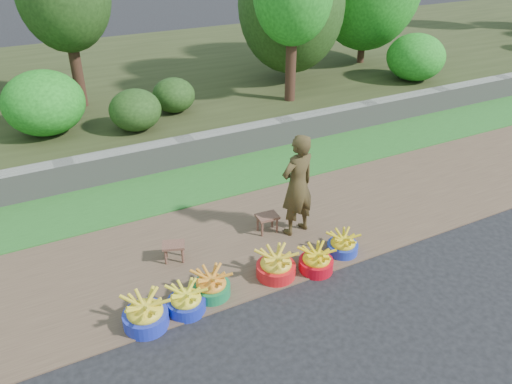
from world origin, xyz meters
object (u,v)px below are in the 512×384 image
basin_e (316,261)px  stool_right (267,219)px  basin_a (145,314)px  basin_d (276,266)px  stool_left (174,247)px  basin_b (186,301)px  basin_c (211,285)px  basin_f (343,245)px  vendor_woman (297,185)px

basin_e → stool_right: size_ratio=1.39×
basin_a → basin_d: (1.83, 0.09, -0.00)m
basin_e → stool_right: (-0.15, 1.13, 0.09)m
basin_e → stool_left: size_ratio=1.29×
basin_a → basin_b: (0.52, 0.01, -0.02)m
basin_a → basin_c: bearing=8.4°
stool_left → basin_a: bearing=-124.7°
basin_a → stool_right: basin_a is taller
basin_d → basin_f: bearing=0.8°
basin_c → stool_left: (-0.18, 0.91, 0.07)m
vendor_woman → stool_left: bearing=-14.8°
basin_a → stool_left: 1.28m
stool_left → stool_right: stool_right is taller
stool_left → stool_right: 1.51m
basin_e → vendor_woman: vendor_woman is taller
basin_e → basin_f: basin_e is taller
basin_a → basin_b: bearing=1.6°
basin_d → stool_left: size_ratio=1.45×
basin_b → stool_left: size_ratio=1.28×
basin_c → basin_f: size_ratio=1.10×
basin_b → vendor_woman: size_ratio=0.30×
basin_d → basin_b: bearing=-176.8°
basin_c → vendor_woman: vendor_woman is taller
basin_e → stool_left: (-1.66, 1.10, 0.08)m
basin_d → vendor_woman: size_ratio=0.33×
basin_d → basin_e: (0.56, -0.14, -0.02)m
basin_a → basin_d: 1.83m
basin_a → vendor_woman: vendor_woman is taller
basin_a → stool_right: 2.49m
basin_c → stool_right: 1.64m
basin_d → stool_left: bearing=139.0°
basin_c → stool_right: bearing=35.3°
basin_a → basin_b: basin_a is taller
basin_e → basin_f: size_ratio=1.06×
basin_c → basin_f: basin_c is taller
basin_d → stool_left: 1.46m
vendor_woman → basin_f: bearing=101.9°
stool_left → vendor_woman: vendor_woman is taller
basin_e → vendor_woman: (0.24, 0.94, 0.66)m
stool_left → basin_c: bearing=-79.0°
basin_a → basin_b: 0.52m
stool_right → basin_c: bearing=-144.7°
stool_right → basin_b: bearing=-148.2°
basin_a → basin_e: (2.39, -0.05, -0.02)m
basin_c → vendor_woman: size_ratio=0.31×
basin_e → basin_a: bearing=178.8°
basin_b → basin_e: (1.87, -0.06, 0.00)m
basin_a → basin_e: 2.39m
basin_c → stool_right: size_ratio=1.44×
stool_left → vendor_woman: bearing=-4.8°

